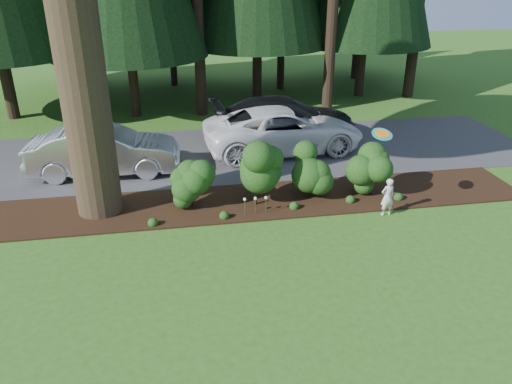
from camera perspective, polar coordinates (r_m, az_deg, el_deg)
The scene contains 10 objects.
ground at distance 12.05m, azimuth 3.33°, elevation -7.74°, with size 80.00×80.00×0.00m, color #2F5919.
mulch_bed at distance 14.82m, azimuth 0.52°, elevation -0.99°, with size 16.00×2.50×0.05m, color black.
driveway at distance 18.69m, azimuth -1.84°, elevation 4.57°, with size 22.00×6.00×0.03m, color #38383A.
shrub_row at distance 14.54m, azimuth 3.59°, elevation 1.83°, with size 6.53×1.60×1.61m.
lily_cluster at distance 13.81m, azimuth -0.06°, elevation -0.84°, with size 0.69×0.09×0.57m.
car_silver_wagon at distance 17.21m, azimuth -16.96°, elevation 4.57°, with size 1.70×4.88×1.61m, color silver.
car_white_suv at distance 18.58m, azimuth 3.20°, elevation 7.13°, with size 2.71×5.88×1.63m, color white.
car_dark_suv at distance 19.88m, azimuth 3.30°, elevation 8.36°, with size 2.33×5.73×1.66m, color black.
child at distance 14.29m, azimuth 14.79°, elevation -0.55°, with size 0.40×0.26×1.11m, color silver.
frisbee at distance 13.45m, azimuth 14.21°, elevation 6.43°, with size 0.56×0.52×0.24m.
Camera 1 is at (-2.43, -9.87, 6.47)m, focal length 35.00 mm.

